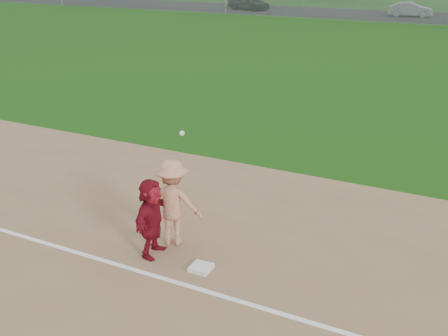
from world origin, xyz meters
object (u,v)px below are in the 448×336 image
at_px(first_base, 201,268).
at_px(car_left, 249,2).
at_px(car_mid, 410,9).
at_px(base_runner, 152,218).

xyz_separation_m(first_base, car_left, (-20.43, 45.18, 0.70)).
xyz_separation_m(first_base, car_mid, (-4.89, 46.03, 0.58)).
bearing_deg(car_left, car_mid, -73.97).
relative_size(car_left, car_mid, 1.15).
relative_size(base_runner, car_mid, 0.40).
distance_m(base_runner, car_mid, 46.11).
xyz_separation_m(car_left, car_mid, (15.55, 0.86, -0.12)).
height_order(first_base, base_runner, base_runner).
height_order(base_runner, car_mid, base_runner).
relative_size(first_base, base_runner, 0.24).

